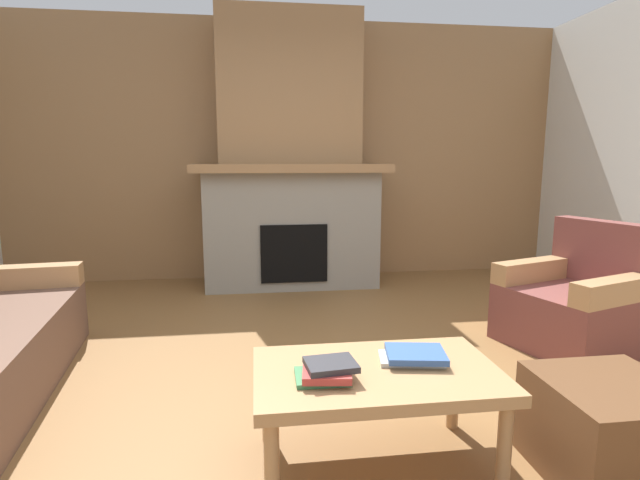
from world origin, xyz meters
TOP-DOWN VIEW (x-y plane):
  - ground at (0.00, 0.00)m, footprint 9.00×9.00m
  - wall_back_wood_panel at (0.00, 3.00)m, footprint 6.00×0.12m
  - fireplace at (0.00, 2.62)m, footprint 1.90×0.82m
  - armchair at (1.82, 0.63)m, footprint 0.96×0.96m
  - coffee_table at (0.12, -0.50)m, footprint 1.00×0.60m
  - ottoman at (1.03, -0.70)m, footprint 0.52×0.52m
  - book_stack_near_edge at (-0.10, -0.57)m, footprint 0.24×0.22m
  - book_stack_center at (0.29, -0.45)m, footprint 0.30×0.23m

SIDE VIEW (x-z plane):
  - ground at x=0.00m, z-range 0.00..0.00m
  - ottoman at x=1.03m, z-range 0.00..0.40m
  - armchair at x=1.82m, z-range -0.13..0.72m
  - coffee_table at x=0.12m, z-range 0.16..0.59m
  - book_stack_center at x=0.29m, z-range 0.43..0.48m
  - book_stack_near_edge at x=-0.10m, z-range 0.43..0.50m
  - fireplace at x=0.00m, z-range -0.19..2.51m
  - wall_back_wood_panel at x=0.00m, z-range 0.00..2.70m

